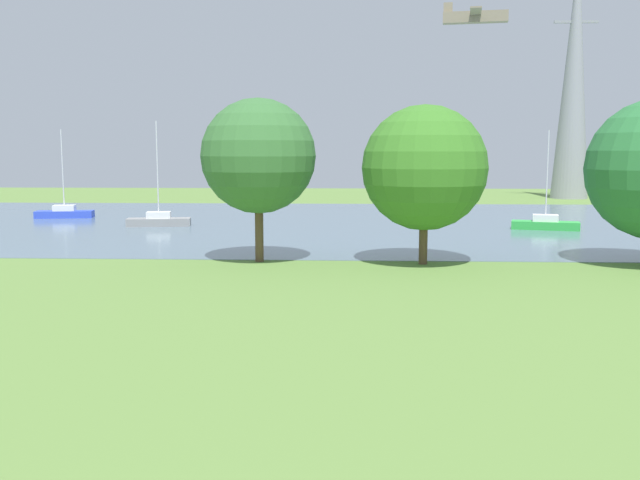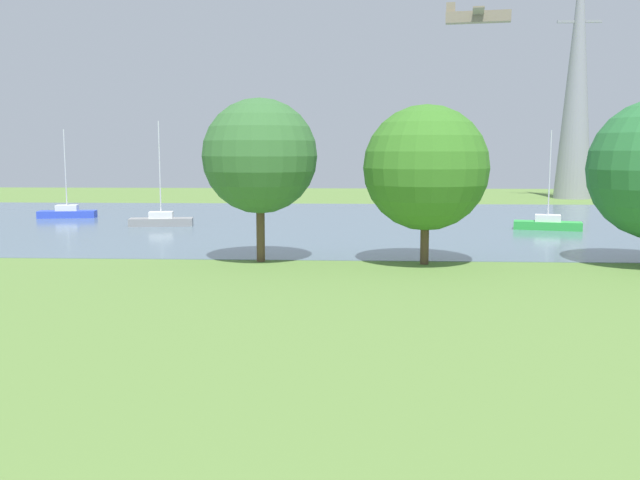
{
  "view_description": "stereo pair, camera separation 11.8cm",
  "coord_description": "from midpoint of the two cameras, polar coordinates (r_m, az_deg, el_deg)",
  "views": [
    {
      "loc": [
        3.06,
        -6.86,
        5.8
      ],
      "look_at": [
        2.0,
        15.89,
        2.9
      ],
      "focal_mm": 39.52,
      "sensor_mm": 36.0,
      "label": 1
    },
    {
      "loc": [
        3.18,
        -6.85,
        5.8
      ],
      "look_at": [
        2.0,
        15.89,
        2.9
      ],
      "focal_mm": 39.52,
      "sensor_mm": 36.0,
      "label": 2
    }
  ],
  "objects": [
    {
      "name": "sailboat_blue",
      "position": [
        64.86,
        -20.03,
        2.1
      ],
      "size": [
        4.99,
        2.31,
        7.58
      ],
      "color": "blue",
      "rests_on": "water_surface"
    },
    {
      "name": "sailboat_green",
      "position": [
        54.43,
        17.71,
        1.29
      ],
      "size": [
        5.02,
        2.61,
        7.25
      ],
      "color": "green",
      "rests_on": "water_surface"
    },
    {
      "name": "electricity_pylon",
      "position": [
        91.73,
        19.84,
        12.59
      ],
      "size": [
        6.4,
        4.4,
        29.97
      ],
      "color": "gray",
      "rests_on": "ground"
    },
    {
      "name": "ground_plane",
      "position": [
        29.59,
        -3.44,
        -4.06
      ],
      "size": [
        160.0,
        160.0,
        0.0
      ],
      "primitive_type": "plane",
      "color": "olive"
    },
    {
      "name": "light_aircraft",
      "position": [
        75.59,
        12.39,
        17.24
      ],
      "size": [
        6.49,
        8.47,
        2.1
      ],
      "color": "gray"
    },
    {
      "name": "sailboat_gray",
      "position": [
        55.69,
        -12.98,
        1.59
      ],
      "size": [
        4.98,
        2.26,
        8.02
      ],
      "color": "gray",
      "rests_on": "water_surface"
    },
    {
      "name": "tree_west_far",
      "position": [
        36.76,
        -5.1,
        6.77
      ],
      "size": [
        5.96,
        5.96,
        8.5
      ],
      "color": "brown",
      "rests_on": "ground"
    },
    {
      "name": "water_surface",
      "position": [
        57.23,
        -0.46,
        1.45
      ],
      "size": [
        140.0,
        40.0,
        0.02
      ],
      "primitive_type": "cube",
      "color": "slate",
      "rests_on": "ground"
    },
    {
      "name": "tree_west_near",
      "position": [
        36.18,
        8.37,
        5.79
      ],
      "size": [
        6.36,
        6.36,
        8.11
      ],
      "color": "brown",
      "rests_on": "ground"
    }
  ]
}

